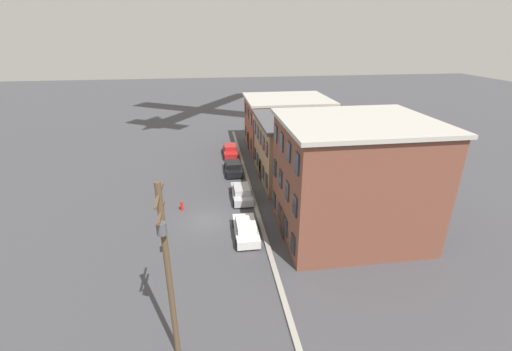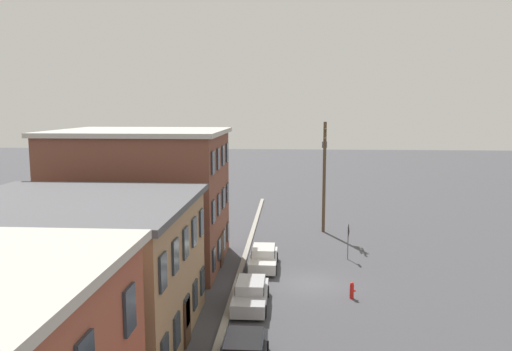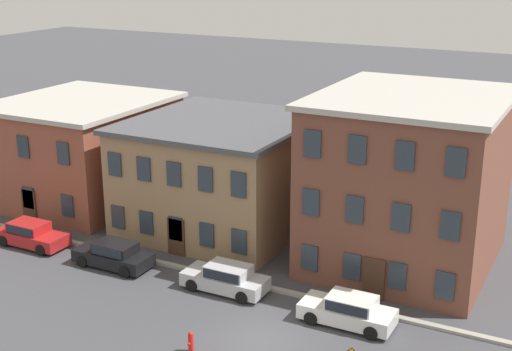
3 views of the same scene
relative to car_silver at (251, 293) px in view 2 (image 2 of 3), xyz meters
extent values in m
plane|color=#424247|center=(3.78, -3.38, -0.75)|extent=(200.00, 200.00, 0.00)
cube|color=#9E998E|center=(3.78, 1.12, -0.67)|extent=(56.00, 0.36, 0.16)
cube|color=#2D3842|center=(-12.62, 2.56, 4.26)|extent=(0.90, 0.10, 1.40)
cube|color=#9E7A56|center=(-4.71, 7.91, 2.49)|extent=(10.15, 10.58, 6.47)
cube|color=#4C4C51|center=(-4.71, 7.91, 5.87)|extent=(10.65, 11.08, 0.30)
cube|color=#2D3842|center=(-8.77, 2.56, 4.10)|extent=(0.90, 0.10, 1.40)
cube|color=#2D3842|center=(-6.74, 2.56, 0.87)|extent=(0.90, 0.10, 1.40)
cube|color=#2D3842|center=(-6.74, 2.56, 4.10)|extent=(0.90, 0.10, 1.40)
cube|color=#2D3842|center=(-4.71, 2.56, 0.87)|extent=(0.90, 0.10, 1.40)
cube|color=#2D3842|center=(-4.71, 2.56, 4.10)|extent=(0.90, 0.10, 1.40)
cube|color=#2D3842|center=(-2.68, 2.56, 0.87)|extent=(0.90, 0.10, 1.40)
cube|color=#2D3842|center=(-2.68, 2.56, 4.10)|extent=(0.90, 0.10, 1.40)
cube|color=#2D3842|center=(-0.65, 2.56, 0.87)|extent=(0.90, 0.10, 1.40)
cube|color=#2D3842|center=(-0.65, 2.56, 4.10)|extent=(0.90, 0.10, 1.40)
cube|color=#472D1E|center=(-4.71, 2.56, 0.35)|extent=(1.10, 0.10, 2.20)
cube|color=brown|center=(6.96, 8.05, 3.81)|extent=(9.25, 10.85, 9.11)
cube|color=#B7B2A8|center=(6.96, 8.05, 8.51)|extent=(9.75, 11.35, 0.30)
cube|color=#2D3842|center=(3.49, 2.56, 0.77)|extent=(0.90, 0.10, 1.40)
cube|color=#2D3842|center=(3.49, 2.56, 3.81)|extent=(0.90, 0.10, 1.40)
cube|color=#2D3842|center=(3.49, 2.56, 6.84)|extent=(0.90, 0.10, 1.40)
cube|color=#2D3842|center=(5.80, 2.56, 0.77)|extent=(0.90, 0.10, 1.40)
cube|color=#2D3842|center=(5.80, 2.56, 3.81)|extent=(0.90, 0.10, 1.40)
cube|color=#2D3842|center=(5.80, 2.56, 6.84)|extent=(0.90, 0.10, 1.40)
cube|color=#2D3842|center=(8.11, 2.56, 0.77)|extent=(0.90, 0.10, 1.40)
cube|color=#2D3842|center=(8.11, 2.56, 3.81)|extent=(0.90, 0.10, 1.40)
cube|color=#2D3842|center=(8.11, 2.56, 6.84)|extent=(0.90, 0.10, 1.40)
cube|color=#2D3842|center=(10.43, 2.56, 0.77)|extent=(0.90, 0.10, 1.40)
cube|color=#2D3842|center=(10.43, 2.56, 3.81)|extent=(0.90, 0.10, 1.40)
cube|color=#2D3842|center=(10.43, 2.56, 6.84)|extent=(0.90, 0.10, 1.40)
cube|color=#472D1E|center=(6.96, 2.56, 0.35)|extent=(1.10, 0.10, 2.20)
cube|color=black|center=(-6.78, -0.28, 0.41)|extent=(2.20, 1.51, 0.55)
cube|color=#1E232D|center=(-6.78, -0.28, 0.41)|extent=(2.02, 1.58, 0.48)
cylinder|color=black|center=(-5.53, -1.13, -0.42)|extent=(0.66, 0.22, 0.66)
cylinder|color=black|center=(-5.53, 0.57, -0.42)|extent=(0.66, 0.22, 0.66)
cube|color=#B7B7BC|center=(-0.07, 0.00, -0.22)|extent=(4.40, 1.80, 0.70)
cube|color=#B7B7BC|center=(0.13, 0.00, 0.41)|extent=(2.20, 1.51, 0.55)
cube|color=#1E232D|center=(0.13, 0.00, 0.41)|extent=(2.02, 1.58, 0.48)
cylinder|color=black|center=(-1.52, -0.85, -0.42)|extent=(0.66, 0.22, 0.66)
cylinder|color=black|center=(-1.52, 0.85, -0.42)|extent=(0.66, 0.22, 0.66)
cylinder|color=black|center=(1.38, -0.85, -0.42)|extent=(0.66, 0.22, 0.66)
cylinder|color=black|center=(1.38, 0.85, -0.42)|extent=(0.66, 0.22, 0.66)
cube|color=silver|center=(6.66, -0.36, -0.22)|extent=(4.40, 1.80, 0.70)
cube|color=silver|center=(6.86, -0.36, 0.41)|extent=(2.20, 1.51, 0.55)
cube|color=#1E232D|center=(6.86, -0.36, 0.41)|extent=(2.02, 1.58, 0.48)
cylinder|color=black|center=(5.21, -1.21, -0.42)|extent=(0.66, 0.22, 0.66)
cylinder|color=black|center=(5.21, 0.49, -0.42)|extent=(0.66, 0.22, 0.66)
cylinder|color=black|center=(8.11, -1.21, -0.42)|extent=(0.66, 0.22, 0.66)
cylinder|color=black|center=(8.11, 0.49, -0.42)|extent=(0.66, 0.22, 0.66)
cylinder|color=slate|center=(8.99, -6.34, 0.48)|extent=(0.08, 0.08, 2.46)
cube|color=yellow|center=(8.99, -6.37, 1.41)|extent=(0.84, 0.03, 0.84)
cube|color=black|center=(8.99, -6.36, 1.41)|extent=(0.90, 0.02, 0.90)
cylinder|color=brown|center=(17.00, -5.10, 4.10)|extent=(0.28, 0.28, 9.69)
cube|color=brown|center=(17.00, -5.10, 8.34)|extent=(2.40, 0.12, 0.12)
cube|color=brown|center=(17.00, -5.10, 7.54)|extent=(2.00, 0.12, 0.12)
cylinder|color=#515156|center=(17.35, -5.10, 6.94)|extent=(0.44, 0.44, 0.55)
cylinder|color=red|center=(1.49, -5.73, -0.35)|extent=(0.24, 0.24, 0.80)
sphere|color=red|center=(1.49, -5.73, 0.10)|extent=(0.22, 0.22, 0.22)
cylinder|color=red|center=(1.49, -5.89, -0.30)|extent=(0.10, 0.12, 0.10)
camera|label=1|loc=(30.19, -2.91, 14.63)|focal=24.00mm
camera|label=2|loc=(-26.35, -2.12, 10.19)|focal=35.00mm
camera|label=3|loc=(16.44, -28.57, 15.93)|focal=50.00mm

